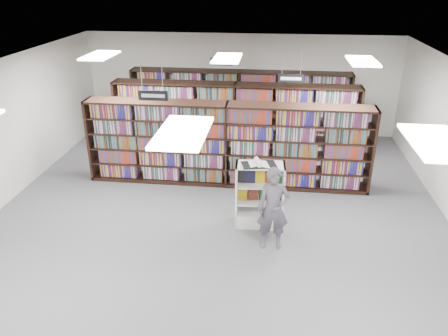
# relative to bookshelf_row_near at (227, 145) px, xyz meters

# --- Properties ---
(floor) EXTENTS (12.00, 12.00, 0.00)m
(floor) POSITION_rel_bookshelf_row_near_xyz_m (0.00, -2.00, -1.05)
(floor) COLOR #56555A
(floor) RESTS_ON ground
(ceiling) EXTENTS (10.00, 12.00, 0.10)m
(ceiling) POSITION_rel_bookshelf_row_near_xyz_m (0.00, -2.00, 2.15)
(ceiling) COLOR white
(ceiling) RESTS_ON wall_back
(wall_back) EXTENTS (10.00, 0.10, 3.20)m
(wall_back) POSITION_rel_bookshelf_row_near_xyz_m (0.00, 4.00, 0.55)
(wall_back) COLOR silver
(wall_back) RESTS_ON ground
(bookshelf_row_near) EXTENTS (7.00, 0.60, 2.10)m
(bookshelf_row_near) POSITION_rel_bookshelf_row_near_xyz_m (0.00, 0.00, 0.00)
(bookshelf_row_near) COLOR black
(bookshelf_row_near) RESTS_ON floor
(bookshelf_row_mid) EXTENTS (7.00, 0.60, 2.10)m
(bookshelf_row_mid) POSITION_rel_bookshelf_row_near_xyz_m (0.00, 2.00, 0.00)
(bookshelf_row_mid) COLOR black
(bookshelf_row_mid) RESTS_ON floor
(bookshelf_row_far) EXTENTS (7.00, 0.60, 2.10)m
(bookshelf_row_far) POSITION_rel_bookshelf_row_near_xyz_m (0.00, 3.70, 0.00)
(bookshelf_row_far) COLOR black
(bookshelf_row_far) RESTS_ON floor
(aisle_sign_left) EXTENTS (0.65, 0.02, 0.80)m
(aisle_sign_left) POSITION_rel_bookshelf_row_near_xyz_m (-1.50, -1.00, 1.48)
(aisle_sign_left) COLOR #B2B2B7
(aisle_sign_left) RESTS_ON ceiling
(aisle_sign_right) EXTENTS (0.65, 0.02, 0.80)m
(aisle_sign_right) POSITION_rel_bookshelf_row_near_xyz_m (1.50, 1.00, 1.48)
(aisle_sign_right) COLOR #B2B2B7
(aisle_sign_right) RESTS_ON ceiling
(aisle_sign_center) EXTENTS (0.65, 0.02, 0.80)m
(aisle_sign_center) POSITION_rel_bookshelf_row_near_xyz_m (-0.50, 3.00, 1.48)
(aisle_sign_center) COLOR #B2B2B7
(aisle_sign_center) RESTS_ON ceiling
(troffer_front_center) EXTENTS (0.60, 1.20, 0.04)m
(troffer_front_center) POSITION_rel_bookshelf_row_near_xyz_m (0.00, -5.00, 2.11)
(troffer_front_center) COLOR white
(troffer_front_center) RESTS_ON ceiling
(troffer_front_right) EXTENTS (0.60, 1.20, 0.04)m
(troffer_front_right) POSITION_rel_bookshelf_row_near_xyz_m (3.00, -5.00, 2.11)
(troffer_front_right) COLOR white
(troffer_front_right) RESTS_ON ceiling
(troffer_back_left) EXTENTS (0.60, 1.20, 0.04)m
(troffer_back_left) POSITION_rel_bookshelf_row_near_xyz_m (-3.00, 0.00, 2.11)
(troffer_back_left) COLOR white
(troffer_back_left) RESTS_ON ceiling
(troffer_back_center) EXTENTS (0.60, 1.20, 0.04)m
(troffer_back_center) POSITION_rel_bookshelf_row_near_xyz_m (0.00, 0.00, 2.11)
(troffer_back_center) COLOR white
(troffer_back_center) RESTS_ON ceiling
(troffer_back_right) EXTENTS (0.60, 1.20, 0.04)m
(troffer_back_right) POSITION_rel_bookshelf_row_near_xyz_m (3.00, 0.00, 2.11)
(troffer_back_right) COLOR white
(troffer_back_right) RESTS_ON ceiling
(endcap_display) EXTENTS (1.02, 0.55, 1.40)m
(endcap_display) POSITION_rel_bookshelf_row_near_xyz_m (0.89, -1.86, -0.57)
(endcap_display) COLOR white
(endcap_display) RESTS_ON floor
(open_book) EXTENTS (0.76, 0.55, 0.13)m
(open_book) POSITION_rel_bookshelf_row_near_xyz_m (0.85, -1.93, 0.38)
(open_book) COLOR black
(open_book) RESTS_ON endcap_display
(shopper) EXTENTS (0.64, 0.44, 1.68)m
(shopper) POSITION_rel_bookshelf_row_near_xyz_m (1.19, -2.70, -0.21)
(shopper) COLOR #504A55
(shopper) RESTS_ON floor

